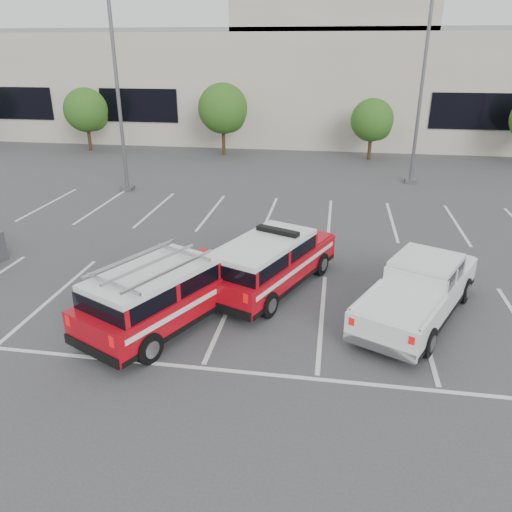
{
  "coord_description": "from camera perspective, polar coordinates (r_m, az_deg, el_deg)",
  "views": [
    {
      "loc": [
        2.82,
        -12.35,
        7.0
      ],
      "look_at": [
        0.57,
        1.66,
        1.05
      ],
      "focal_mm": 35.0,
      "sensor_mm": 36.0,
      "label": 1
    }
  ],
  "objects": [
    {
      "name": "ground",
      "position": [
        14.47,
        -3.28,
        -6.21
      ],
      "size": [
        120.0,
        120.0,
        0.0
      ],
      "primitive_type": "plane",
      "color": "#3D3D40",
      "rests_on": "ground"
    },
    {
      "name": "ladder_suv",
      "position": [
        13.6,
        -10.39,
        -4.8
      ],
      "size": [
        4.01,
        5.4,
        1.99
      ],
      "rotation": [
        0.0,
        0.0,
        -0.46
      ],
      "color": "#A50811",
      "rests_on": "ground"
    },
    {
      "name": "light_pole_mid",
      "position": [
        28.71,
        18.43,
        18.04
      ],
      "size": [
        0.9,
        0.6,
        10.24
      ],
      "color": "#59595E",
      "rests_on": "ground"
    },
    {
      "name": "tree_left",
      "position": [
        38.93,
        -18.71,
        15.37
      ],
      "size": [
        3.07,
        3.07,
        4.42
      ],
      "color": "#3F2B19",
      "rests_on": "ground"
    },
    {
      "name": "light_pole_left",
      "position": [
        26.71,
        -15.57,
        18.08
      ],
      "size": [
        0.9,
        0.6,
        10.24
      ],
      "color": "#59595E",
      "rests_on": "ground"
    },
    {
      "name": "tree_mid_left",
      "position": [
        35.48,
        -3.64,
        16.29
      ],
      "size": [
        3.37,
        3.37,
        4.85
      ],
      "color": "#3F2B19",
      "rests_on": "ground"
    },
    {
      "name": "white_pickup",
      "position": [
        14.54,
        17.99,
        -4.33
      ],
      "size": [
        3.99,
        5.62,
        1.64
      ],
      "rotation": [
        0.0,
        0.0,
        -0.45
      ],
      "color": "silver",
      "rests_on": "ground"
    },
    {
      "name": "convention_building",
      "position": [
        44.35,
        6.08,
        19.68
      ],
      "size": [
        60.0,
        16.99,
        13.2
      ],
      "color": "beige",
      "rests_on": "ground"
    },
    {
      "name": "tree_mid_right",
      "position": [
        34.76,
        13.26,
        14.73
      ],
      "size": [
        2.77,
        2.77,
        3.99
      ],
      "color": "#3F2B19",
      "rests_on": "ground"
    },
    {
      "name": "fire_chief_suv",
      "position": [
        15.42,
        1.61,
        -1.16
      ],
      "size": [
        3.82,
        5.57,
        1.84
      ],
      "rotation": [
        0.0,
        0.0,
        -0.4
      ],
      "color": "#A50811",
      "rests_on": "ground"
    },
    {
      "name": "stall_markings",
      "position": [
        18.46,
        -0.33,
        0.49
      ],
      "size": [
        23.0,
        15.0,
        0.01
      ],
      "primitive_type": "cube",
      "color": "silver",
      "rests_on": "ground"
    }
  ]
}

